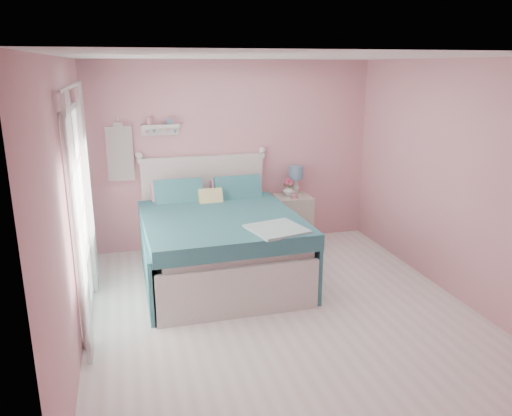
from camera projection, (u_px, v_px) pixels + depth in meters
name	position (u px, v px, depth m)	size (l,w,h in m)	color
floor	(281.00, 311.00, 5.32)	(4.50, 4.50, 0.00)	silver
room_shell	(284.00, 165.00, 4.88)	(4.50, 4.50, 4.50)	pink
bed	(219.00, 243.00, 6.12)	(1.84, 2.30, 1.32)	silver
nightstand	(293.00, 219.00, 7.27)	(0.49, 0.48, 0.71)	beige
table_lamp	(296.00, 175.00, 7.22)	(0.21, 0.21, 0.41)	white
vase	(289.00, 190.00, 7.15)	(0.16, 0.16, 0.17)	white
teacup	(294.00, 196.00, 7.04)	(0.09, 0.09, 0.07)	pink
roses	(289.00, 182.00, 7.11)	(0.14, 0.11, 0.12)	#DF4C75
wall_shelf	(160.00, 127.00, 6.62)	(0.50, 0.15, 0.25)	silver
hanging_dress	(120.00, 154.00, 6.57)	(0.34, 0.03, 0.72)	white
french_door	(80.00, 218.00, 4.90)	(0.04, 1.32, 2.16)	silver
curtain_near	(79.00, 231.00, 4.19)	(0.04, 0.40, 2.32)	white
curtain_far	(88.00, 190.00, 5.58)	(0.04, 0.40, 2.32)	white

